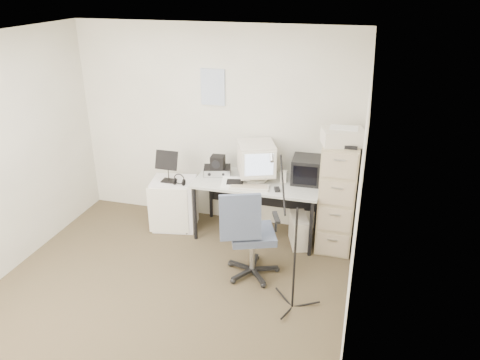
% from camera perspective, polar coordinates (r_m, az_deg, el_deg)
% --- Properties ---
extents(floor, '(3.60, 3.60, 0.01)m').
position_cam_1_polar(floor, '(4.96, -9.35, -13.82)').
color(floor, '#433925').
rests_on(floor, ground).
extents(ceiling, '(3.60, 3.60, 0.01)m').
position_cam_1_polar(ceiling, '(3.98, -11.81, 16.15)').
color(ceiling, white).
rests_on(ceiling, ground).
extents(wall_back, '(3.60, 0.02, 2.50)m').
position_cam_1_polar(wall_back, '(5.88, -2.99, 6.49)').
color(wall_back, silver).
rests_on(wall_back, ground).
extents(wall_front, '(3.60, 0.02, 2.50)m').
position_cam_1_polar(wall_front, '(3.03, -25.35, -14.09)').
color(wall_front, silver).
rests_on(wall_front, ground).
extents(wall_right, '(0.02, 3.60, 2.50)m').
position_cam_1_polar(wall_right, '(3.93, 14.05, -3.35)').
color(wall_right, silver).
rests_on(wall_right, ground).
extents(wall_calendar, '(0.30, 0.02, 0.44)m').
position_cam_1_polar(wall_calendar, '(5.74, -3.33, 11.24)').
color(wall_calendar, white).
rests_on(wall_calendar, wall_back).
extents(filing_cabinet, '(0.40, 0.60, 1.30)m').
position_cam_1_polar(filing_cabinet, '(5.53, 11.83, -1.85)').
color(filing_cabinet, tan).
rests_on(filing_cabinet, floor).
extents(printer, '(0.51, 0.42, 0.17)m').
position_cam_1_polar(printer, '(5.19, 12.45, 5.15)').
color(printer, beige).
rests_on(printer, filing_cabinet).
extents(desk, '(1.50, 0.70, 0.73)m').
position_cam_1_polar(desk, '(5.74, 2.10, -3.48)').
color(desk, beige).
rests_on(desk, floor).
extents(crt_monitor, '(0.54, 0.56, 0.46)m').
position_cam_1_polar(crt_monitor, '(5.55, 2.00, 2.24)').
color(crt_monitor, beige).
rests_on(crt_monitor, desk).
extents(crt_tv, '(0.34, 0.36, 0.30)m').
position_cam_1_polar(crt_tv, '(5.57, 8.12, 1.24)').
color(crt_tv, black).
rests_on(crt_tv, desk).
extents(desk_speaker, '(0.08, 0.08, 0.14)m').
position_cam_1_polar(desk_speaker, '(5.57, 5.34, 0.45)').
color(desk_speaker, silver).
rests_on(desk_speaker, desk).
extents(keyboard, '(0.47, 0.22, 0.03)m').
position_cam_1_polar(keyboard, '(5.40, 1.14, -0.89)').
color(keyboard, beige).
rests_on(keyboard, desk).
extents(mouse, '(0.09, 0.12, 0.03)m').
position_cam_1_polar(mouse, '(5.35, 4.54, -1.15)').
color(mouse, black).
rests_on(mouse, desk).
extents(radio_receiver, '(0.38, 0.32, 0.09)m').
position_cam_1_polar(radio_receiver, '(5.77, -2.78, 1.16)').
color(radio_receiver, black).
rests_on(radio_receiver, desk).
extents(radio_speaker, '(0.17, 0.16, 0.16)m').
position_cam_1_polar(radio_speaker, '(5.69, -2.73, 2.18)').
color(radio_speaker, black).
rests_on(radio_speaker, radio_receiver).
extents(papers, '(0.30, 0.37, 0.02)m').
position_cam_1_polar(papers, '(5.52, -1.02, -0.33)').
color(papers, white).
rests_on(papers, desk).
extents(pc_tower, '(0.29, 0.43, 0.37)m').
position_cam_1_polar(pc_tower, '(5.67, 7.15, -6.10)').
color(pc_tower, beige).
rests_on(pc_tower, floor).
extents(office_chair, '(0.77, 0.77, 1.03)m').
position_cam_1_polar(office_chair, '(4.93, 1.54, -6.43)').
color(office_chair, '#414B5E').
rests_on(office_chair, floor).
extents(side_cart, '(0.59, 0.51, 0.65)m').
position_cam_1_polar(side_cart, '(6.00, -7.96, -2.86)').
color(side_cart, silver).
rests_on(side_cart, floor).
extents(music_stand, '(0.30, 0.19, 0.41)m').
position_cam_1_polar(music_stand, '(5.76, -8.78, 1.72)').
color(music_stand, black).
rests_on(music_stand, side_cart).
extents(headphones, '(0.16, 0.16, 0.03)m').
position_cam_1_polar(headphones, '(5.71, -7.41, -0.14)').
color(headphones, black).
rests_on(headphones, side_cart).
extents(mic_stand, '(0.03, 0.03, 1.42)m').
position_cam_1_polar(mic_stand, '(4.39, 6.79, -7.77)').
color(mic_stand, black).
rests_on(mic_stand, floor).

